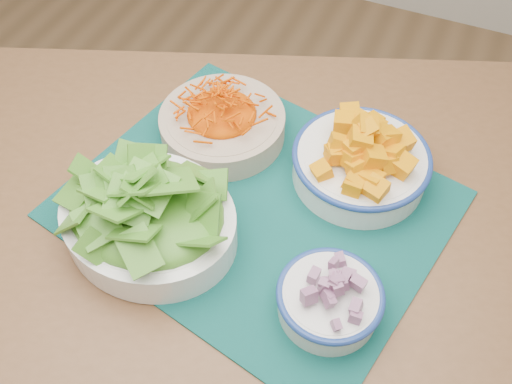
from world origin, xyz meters
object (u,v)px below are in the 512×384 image
table (212,237)px  lettuce_bowl (147,212)px  placemat (256,204)px  carrot_bowl (222,119)px  squash_bowl (362,156)px  onion_bowl (330,297)px

table → lettuce_bowl: 0.20m
placemat → carrot_bowl: carrot_bowl is taller
squash_bowl → lettuce_bowl: (-0.27, -0.25, 0.01)m
table → placemat: size_ratio=2.39×
table → lettuce_bowl: (-0.05, -0.09, 0.16)m
squash_bowl → onion_bowl: size_ratio=1.61×
carrot_bowl → lettuce_bowl: size_ratio=0.93×
squash_bowl → lettuce_bowl: size_ratio=0.84×
squash_bowl → lettuce_bowl: lettuce_bowl is taller
placemat → onion_bowl: bearing=-26.3°
squash_bowl → lettuce_bowl: 0.36m
carrot_bowl → onion_bowl: bearing=-41.5°
placemat → squash_bowl: bearing=53.9°
lettuce_bowl → onion_bowl: bearing=2.4°
placemat → squash_bowl: (0.14, 0.12, 0.06)m
squash_bowl → onion_bowl: 0.26m
table → onion_bowl: (0.25, -0.11, 0.14)m
lettuce_bowl → placemat: bearing=49.1°
table → squash_bowl: size_ratio=5.46×
lettuce_bowl → onion_bowl: lettuce_bowl is taller
placemat → carrot_bowl: 0.17m
placemat → carrot_bowl: bearing=146.7°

